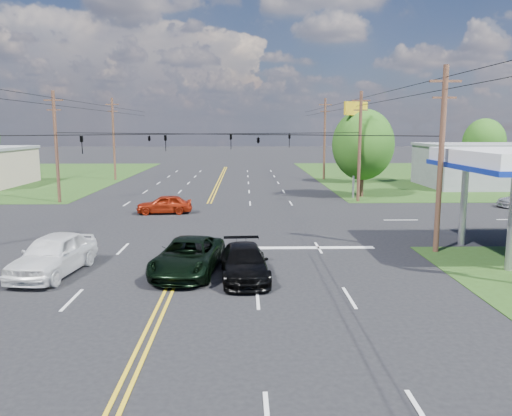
{
  "coord_description": "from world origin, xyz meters",
  "views": [
    {
      "loc": [
        3.01,
        -22.13,
        6.43
      ],
      "look_at": [
        3.68,
        6.0,
        1.88
      ],
      "focal_mm": 35.0,
      "sensor_mm": 36.0,
      "label": 1
    }
  ],
  "objects_px": {
    "pickup_dkgreen": "(188,256)",
    "tree_far_r": "(484,142)",
    "tree_right_b": "(360,147)",
    "pole_nw": "(56,146)",
    "retail_ne": "(490,167)",
    "pole_se": "(441,158)",
    "pole_right_far": "(325,138)",
    "tree_right_a": "(363,145)",
    "suv_black": "(244,262)",
    "pole_left_far": "(114,138)",
    "pickup_white": "(53,254)",
    "pole_ne": "(360,145)"
  },
  "relations": [
    {
      "from": "retail_ne",
      "to": "tree_right_b",
      "type": "xyz_separation_m",
      "value": [
        -13.5,
        4.0,
        2.02
      ]
    },
    {
      "from": "pole_se",
      "to": "tree_right_a",
      "type": "distance_m",
      "value": 21.02
    },
    {
      "from": "pickup_dkgreen",
      "to": "suv_black",
      "type": "bearing_deg",
      "value": -10.58
    },
    {
      "from": "retail_ne",
      "to": "pole_ne",
      "type": "xyz_separation_m",
      "value": [
        -17.0,
        -11.0,
        2.72
      ]
    },
    {
      "from": "pole_right_far",
      "to": "pickup_white",
      "type": "height_order",
      "value": "pole_right_far"
    },
    {
      "from": "retail_ne",
      "to": "pole_nw",
      "type": "height_order",
      "value": "pole_nw"
    },
    {
      "from": "pickup_dkgreen",
      "to": "pole_se",
      "type": "bearing_deg",
      "value": 23.29
    },
    {
      "from": "tree_far_r",
      "to": "pole_se",
      "type": "bearing_deg",
      "value": -118.3
    },
    {
      "from": "pole_left_far",
      "to": "pickup_white",
      "type": "height_order",
      "value": "pole_left_far"
    },
    {
      "from": "pole_nw",
      "to": "suv_black",
      "type": "distance_m",
      "value": 27.83
    },
    {
      "from": "pole_nw",
      "to": "suv_black",
      "type": "height_order",
      "value": "pole_nw"
    },
    {
      "from": "pickup_white",
      "to": "retail_ne",
      "type": "bearing_deg",
      "value": 50.21
    },
    {
      "from": "pole_right_far",
      "to": "pickup_dkgreen",
      "type": "bearing_deg",
      "value": -107.13
    },
    {
      "from": "pole_nw",
      "to": "tree_right_a",
      "type": "bearing_deg",
      "value": 6.34
    },
    {
      "from": "pickup_dkgreen",
      "to": "tree_far_r",
      "type": "bearing_deg",
      "value": 59.17
    },
    {
      "from": "pole_right_far",
      "to": "suv_black",
      "type": "xyz_separation_m",
      "value": [
        -10.0,
        -41.37,
        -4.47
      ]
    },
    {
      "from": "tree_right_b",
      "to": "tree_far_r",
      "type": "bearing_deg",
      "value": 18.92
    },
    {
      "from": "pole_ne",
      "to": "pickup_dkgreen",
      "type": "distance_m",
      "value": 25.27
    },
    {
      "from": "pole_nw",
      "to": "tree_right_a",
      "type": "height_order",
      "value": "pole_nw"
    },
    {
      "from": "pole_left_far",
      "to": "tree_right_b",
      "type": "bearing_deg",
      "value": -7.72
    },
    {
      "from": "retail_ne",
      "to": "tree_right_b",
      "type": "height_order",
      "value": "tree_right_b"
    },
    {
      "from": "pickup_dkgreen",
      "to": "tree_right_b",
      "type": "bearing_deg",
      "value": 73.74
    },
    {
      "from": "pole_ne",
      "to": "tree_right_a",
      "type": "height_order",
      "value": "pole_ne"
    },
    {
      "from": "pole_nw",
      "to": "pickup_white",
      "type": "distance_m",
      "value": 23.21
    },
    {
      "from": "pole_nw",
      "to": "pickup_dkgreen",
      "type": "bearing_deg",
      "value": -57.95
    },
    {
      "from": "pole_left_far",
      "to": "suv_black",
      "type": "xyz_separation_m",
      "value": [
        16.0,
        -41.37,
        -4.47
      ]
    },
    {
      "from": "pole_ne",
      "to": "pole_right_far",
      "type": "bearing_deg",
      "value": 90.0
    },
    {
      "from": "pole_nw",
      "to": "pickup_white",
      "type": "bearing_deg",
      "value": -70.65
    },
    {
      "from": "retail_ne",
      "to": "pole_nw",
      "type": "xyz_separation_m",
      "value": [
        -43.0,
        -11.0,
        2.72
      ]
    },
    {
      "from": "pole_nw",
      "to": "pole_left_far",
      "type": "xyz_separation_m",
      "value": [
        0.0,
        19.0,
        0.25
      ]
    },
    {
      "from": "pole_left_far",
      "to": "suv_black",
      "type": "bearing_deg",
      "value": -68.86
    },
    {
      "from": "tree_right_a",
      "to": "retail_ne",
      "type": "bearing_deg",
      "value": 26.57
    },
    {
      "from": "pole_nw",
      "to": "suv_black",
      "type": "xyz_separation_m",
      "value": [
        16.0,
        -22.37,
        -4.21
      ]
    },
    {
      "from": "pole_se",
      "to": "tree_right_b",
      "type": "bearing_deg",
      "value": 83.95
    },
    {
      "from": "pole_ne",
      "to": "tree_far_r",
      "type": "xyz_separation_m",
      "value": [
        21.0,
        21.0,
        -0.37
      ]
    },
    {
      "from": "pickup_dkgreen",
      "to": "tree_right_a",
      "type": "bearing_deg",
      "value": 68.58
    },
    {
      "from": "tree_right_b",
      "to": "pickup_dkgreen",
      "type": "xyz_separation_m",
      "value": [
        -16.0,
        -36.56,
        -3.45
      ]
    },
    {
      "from": "pole_se",
      "to": "pole_right_far",
      "type": "height_order",
      "value": "pole_right_far"
    },
    {
      "from": "retail_ne",
      "to": "pickup_dkgreen",
      "type": "distance_m",
      "value": 43.96
    },
    {
      "from": "retail_ne",
      "to": "tree_right_b",
      "type": "distance_m",
      "value": 14.22
    },
    {
      "from": "pole_ne",
      "to": "tree_right_a",
      "type": "distance_m",
      "value": 3.16
    },
    {
      "from": "retail_ne",
      "to": "tree_far_r",
      "type": "relative_size",
      "value": 1.83
    },
    {
      "from": "tree_right_a",
      "to": "suv_black",
      "type": "bearing_deg",
      "value": -113.44
    },
    {
      "from": "tree_right_a",
      "to": "tree_right_b",
      "type": "relative_size",
      "value": 1.15
    },
    {
      "from": "retail_ne",
      "to": "pole_left_far",
      "type": "xyz_separation_m",
      "value": [
        -43.0,
        8.0,
        2.97
      ]
    },
    {
      "from": "pole_right_far",
      "to": "tree_right_a",
      "type": "relative_size",
      "value": 1.22
    },
    {
      "from": "pole_left_far",
      "to": "pole_nw",
      "type": "bearing_deg",
      "value": -90.0
    },
    {
      "from": "tree_right_a",
      "to": "pole_se",
      "type": "bearing_deg",
      "value": -92.73
    },
    {
      "from": "retail_ne",
      "to": "pole_right_far",
      "type": "relative_size",
      "value": 1.4
    },
    {
      "from": "pole_left_far",
      "to": "tree_right_a",
      "type": "xyz_separation_m",
      "value": [
        27.0,
        -16.0,
        -0.3
      ]
    }
  ]
}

